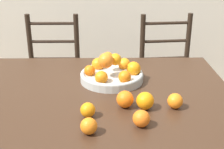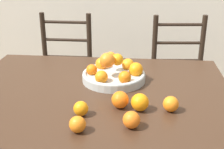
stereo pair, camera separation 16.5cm
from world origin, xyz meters
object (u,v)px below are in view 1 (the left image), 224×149
at_px(fruit_bowl, 112,73).
at_px(orange_loose_0, 141,118).
at_px(orange_loose_1, 145,101).
at_px(chair_right, 168,81).
at_px(orange_loose_5, 89,126).
at_px(orange_loose_2, 175,101).
at_px(chair_left, 53,81).
at_px(orange_loose_3, 88,110).
at_px(orange_loose_4, 125,99).

height_order(fruit_bowl, orange_loose_0, fruit_bowl).
xyz_separation_m(orange_loose_1, chair_right, (0.31, 1.00, -0.33)).
xyz_separation_m(orange_loose_0, orange_loose_5, (-0.22, -0.05, -0.00)).
relative_size(orange_loose_2, chair_left, 0.07).
bearing_deg(orange_loose_3, orange_loose_4, 27.81).
relative_size(fruit_bowl, orange_loose_5, 5.10).
relative_size(orange_loose_2, orange_loose_4, 0.89).
height_order(fruit_bowl, orange_loose_4, fruit_bowl).
relative_size(fruit_bowl, orange_loose_0, 4.82).
distance_m(orange_loose_2, orange_loose_3, 0.41).
distance_m(orange_loose_1, orange_loose_3, 0.27).
bearing_deg(orange_loose_0, fruit_bowl, 103.33).
xyz_separation_m(orange_loose_2, chair_right, (0.17, 1.00, -0.33)).
bearing_deg(chair_right, fruit_bowl, -129.99).
bearing_deg(orange_loose_0, orange_loose_3, 160.16).
height_order(orange_loose_4, chair_right, chair_right).
xyz_separation_m(orange_loose_1, orange_loose_2, (0.14, 0.01, -0.01)).
xyz_separation_m(orange_loose_2, orange_loose_5, (-0.39, -0.21, -0.00)).
bearing_deg(chair_left, orange_loose_4, -61.96).
height_order(orange_loose_5, chair_left, chair_left).
bearing_deg(orange_loose_2, orange_loose_5, -151.47).
height_order(fruit_bowl, orange_loose_1, fruit_bowl).
distance_m(orange_loose_3, chair_right, 1.26).
distance_m(fruit_bowl, orange_loose_2, 0.44).
bearing_deg(orange_loose_1, orange_loose_5, -140.41).
height_order(orange_loose_3, chair_left, chair_left).
height_order(orange_loose_3, chair_right, chair_right).
bearing_deg(orange_loose_2, orange_loose_3, -169.20).
distance_m(orange_loose_4, chair_left, 1.16).
relative_size(orange_loose_4, chair_right, 0.08).
bearing_deg(orange_loose_0, orange_loose_1, 77.81).
xyz_separation_m(orange_loose_4, chair_right, (0.40, 0.99, -0.33)).
bearing_deg(fruit_bowl, orange_loose_2, -48.72).
height_order(orange_loose_1, orange_loose_4, orange_loose_1).
bearing_deg(chair_left, chair_right, 0.14).
height_order(orange_loose_0, orange_loose_1, orange_loose_1).
xyz_separation_m(orange_loose_4, chair_left, (-0.52, 0.99, -0.33)).
xyz_separation_m(orange_loose_1, chair_left, (-0.61, 1.00, -0.33)).
distance_m(orange_loose_0, orange_loose_4, 0.18).
height_order(orange_loose_0, chair_left, chair_left).
xyz_separation_m(chair_left, chair_right, (0.92, -0.00, 0.00)).
relative_size(orange_loose_0, chair_left, 0.07).
relative_size(orange_loose_3, orange_loose_4, 0.83).
bearing_deg(chair_right, orange_loose_3, -123.42).
relative_size(orange_loose_1, orange_loose_2, 1.14).
distance_m(orange_loose_5, chair_right, 1.37).
distance_m(orange_loose_3, chair_left, 1.18).
height_order(orange_loose_2, orange_loose_3, orange_loose_2).
bearing_deg(orange_loose_5, orange_loose_4, 54.99).
xyz_separation_m(orange_loose_5, chair_right, (0.56, 1.21, -0.33)).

